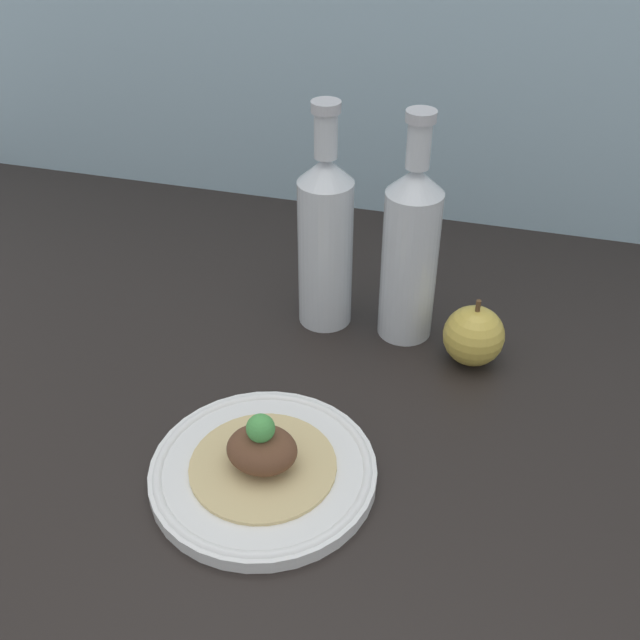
{
  "coord_description": "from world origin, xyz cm",
  "views": [
    {
      "loc": [
        17.39,
        -57.32,
        57.71
      ],
      "look_at": [
        -0.09,
        6.08,
        10.23
      ],
      "focal_mm": 42.0,
      "sensor_mm": 36.0,
      "label": 1
    }
  ],
  "objects_px": {
    "plate": "(263,471)",
    "plated_food": "(262,453)",
    "cider_bottle_left": "(325,238)",
    "apple": "(474,336)",
    "cider_bottle_right": "(410,250)"
  },
  "relations": [
    {
      "from": "plate",
      "to": "apple",
      "type": "xyz_separation_m",
      "value": [
        0.18,
        0.25,
        0.03
      ]
    },
    {
      "from": "plate",
      "to": "plated_food",
      "type": "bearing_deg",
      "value": 0.0
    },
    {
      "from": "plated_food",
      "to": "cider_bottle_right",
      "type": "height_order",
      "value": "cider_bottle_right"
    },
    {
      "from": "plated_food",
      "to": "cider_bottle_right",
      "type": "bearing_deg",
      "value": 71.98
    },
    {
      "from": "plated_food",
      "to": "apple",
      "type": "height_order",
      "value": "apple"
    },
    {
      "from": "plate",
      "to": "apple",
      "type": "relative_size",
      "value": 2.62
    },
    {
      "from": "plated_food",
      "to": "cider_bottle_left",
      "type": "bearing_deg",
      "value": 92.49
    },
    {
      "from": "plate",
      "to": "cider_bottle_left",
      "type": "xyz_separation_m",
      "value": [
        -0.01,
        0.29,
        0.11
      ]
    },
    {
      "from": "apple",
      "to": "cider_bottle_right",
      "type": "bearing_deg",
      "value": 156.94
    },
    {
      "from": "plated_food",
      "to": "apple",
      "type": "distance_m",
      "value": 0.31
    },
    {
      "from": "cider_bottle_left",
      "to": "apple",
      "type": "height_order",
      "value": "cider_bottle_left"
    },
    {
      "from": "cider_bottle_right",
      "to": "cider_bottle_left",
      "type": "bearing_deg",
      "value": 180.0
    },
    {
      "from": "plate",
      "to": "cider_bottle_left",
      "type": "relative_size",
      "value": 0.79
    },
    {
      "from": "plate",
      "to": "plated_food",
      "type": "distance_m",
      "value": 0.03
    },
    {
      "from": "cider_bottle_left",
      "to": "apple",
      "type": "relative_size",
      "value": 3.32
    }
  ]
}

